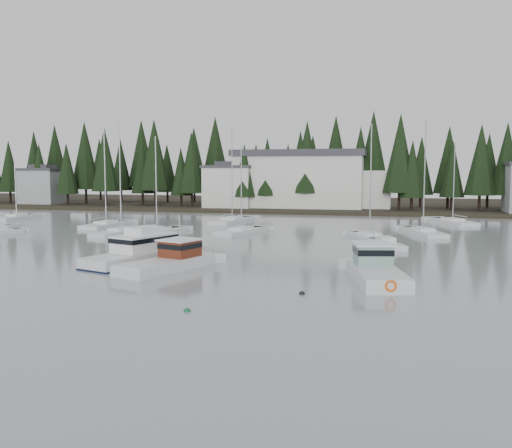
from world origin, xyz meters
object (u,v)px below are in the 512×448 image
(lobster_boat_teal, at_px, (376,272))
(sailboat_8, at_px, (157,234))
(house_west, at_px, (230,185))
(sailboat_11, at_px, (17,218))
(house_far_west, at_px, (43,185))
(runabout_1, at_px, (385,246))
(lobster_boat_brown, at_px, (168,263))
(sailboat_6, at_px, (232,222))
(sailboat_7, at_px, (423,233))
(harbor_inn, at_px, (310,180))
(sailboat_9, at_px, (370,238))
(sailboat_4, at_px, (241,233))
(sailboat_13, at_px, (121,233))
(cabin_cruiser_center, at_px, (142,254))
(sailboat_5, at_px, (106,226))
(sailboat_10, at_px, (453,223))

(lobster_boat_teal, bearing_deg, sailboat_8, 36.58)
(house_west, xyz_separation_m, sailboat_11, (-26.80, -27.37, -4.59))
(house_far_west, xyz_separation_m, sailboat_11, (15.20, -29.37, -4.34))
(sailboat_8, bearing_deg, runabout_1, -91.06)
(house_far_west, xyz_separation_m, lobster_boat_brown, (56.04, -65.95, -3.91))
(sailboat_6, bearing_deg, sailboat_7, -102.86)
(house_west, relative_size, sailboat_6, 0.66)
(lobster_boat_teal, relative_size, sailboat_8, 0.75)
(sailboat_6, distance_m, sailboat_11, 34.59)
(lobster_boat_brown, bearing_deg, sailboat_8, 44.24)
(house_far_west, bearing_deg, lobster_boat_brown, -49.64)
(harbor_inn, distance_m, sailboat_9, 46.38)
(sailboat_4, height_order, sailboat_7, sailboat_7)
(sailboat_7, bearing_deg, harbor_inn, 8.91)
(sailboat_13, bearing_deg, cabin_cruiser_center, -137.09)
(house_west, height_order, sailboat_9, sailboat_9)
(sailboat_5, relative_size, sailboat_9, 1.05)
(harbor_inn, relative_size, sailboat_5, 2.12)
(sailboat_11, distance_m, runabout_1, 60.19)
(lobster_boat_teal, distance_m, sailboat_6, 45.86)
(lobster_boat_teal, bearing_deg, cabin_cruiser_center, 67.23)
(sailboat_6, bearing_deg, sailboat_4, -152.60)
(lobster_boat_brown, relative_size, sailboat_11, 0.78)
(sailboat_6, bearing_deg, runabout_1, -127.84)
(cabin_cruiser_center, bearing_deg, lobster_boat_teal, -81.06)
(lobster_boat_brown, distance_m, sailboat_5, 35.98)
(sailboat_10, distance_m, runabout_1, 29.21)
(sailboat_6, distance_m, sailboat_9, 26.18)
(lobster_boat_brown, xyz_separation_m, sailboat_4, (-1.10, 25.35, -0.43))
(house_far_west, xyz_separation_m, sailboat_7, (76.30, -36.12, -4.33))
(house_west, relative_size, sailboat_11, 0.81)
(sailboat_5, height_order, sailboat_9, sailboat_5)
(cabin_cruiser_center, relative_size, sailboat_9, 0.84)
(harbor_inn, relative_size, sailboat_11, 2.51)
(sailboat_4, relative_size, sailboat_13, 0.80)
(house_far_west, bearing_deg, sailboat_7, -25.33)
(house_far_west, relative_size, sailboat_13, 0.61)
(sailboat_5, bearing_deg, lobster_boat_teal, -127.53)
(lobster_boat_teal, height_order, sailboat_4, sailboat_4)
(runabout_1, bearing_deg, sailboat_9, -3.10)
(runabout_1, bearing_deg, lobster_boat_brown, 116.80)
(runabout_1, bearing_deg, sailboat_4, 44.57)
(sailboat_5, height_order, sailboat_8, sailboat_5)
(house_west, distance_m, sailboat_6, 26.20)
(harbor_inn, distance_m, sailboat_11, 52.21)
(sailboat_4, xyz_separation_m, sailboat_11, (-39.74, 11.23, 0.01))
(sailboat_6, height_order, sailboat_11, sailboat_6)
(cabin_cruiser_center, xyz_separation_m, sailboat_5, (-17.79, 26.54, -0.61))
(lobster_boat_brown, height_order, sailboat_4, sailboat_4)
(lobster_boat_teal, height_order, sailboat_11, sailboat_11)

